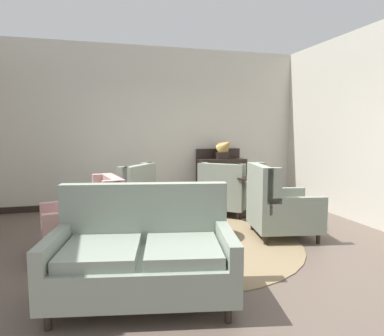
# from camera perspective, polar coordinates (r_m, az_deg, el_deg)

# --- Properties ---
(ground) EXTENTS (8.42, 8.42, 0.00)m
(ground) POSITION_cam_1_polar(r_m,az_deg,el_deg) (4.51, 0.90, -13.64)
(ground) COLOR brown
(wall_back) EXTENTS (6.18, 0.08, 3.18)m
(wall_back) POSITION_cam_1_polar(r_m,az_deg,el_deg) (7.07, -5.76, 6.70)
(wall_back) COLOR beige
(wall_back) RESTS_ON ground
(wall_right) EXTENTS (0.08, 4.06, 3.18)m
(wall_right) POSITION_cam_1_polar(r_m,az_deg,el_deg) (6.48, 25.11, 6.17)
(wall_right) COLOR beige
(wall_right) RESTS_ON ground
(baseboard_back) EXTENTS (6.02, 0.03, 0.12)m
(baseboard_back) POSITION_cam_1_polar(r_m,az_deg,el_deg) (7.17, -5.55, -5.61)
(baseboard_back) COLOR black
(baseboard_back) RESTS_ON ground
(area_rug) EXTENTS (2.97, 2.97, 0.01)m
(area_rug) POSITION_cam_1_polar(r_m,az_deg,el_deg) (4.78, -0.14, -12.39)
(area_rug) COLOR #847051
(area_rug) RESTS_ON ground
(coffee_table) EXTENTS (0.81, 0.81, 0.44)m
(coffee_table) POSITION_cam_1_polar(r_m,az_deg,el_deg) (4.98, 1.09, -7.49)
(coffee_table) COLOR black
(coffee_table) RESTS_ON ground
(porcelain_vase) EXTENTS (0.18, 0.18, 0.31)m
(porcelain_vase) POSITION_cam_1_polar(r_m,az_deg,el_deg) (4.90, 1.55, -5.13)
(porcelain_vase) COLOR brown
(porcelain_vase) RESTS_ON coffee_table
(settee) EXTENTS (1.76, 1.21, 1.02)m
(settee) POSITION_cam_1_polar(r_m,az_deg,el_deg) (3.24, -8.11, -14.13)
(settee) COLOR gray
(settee) RESTS_ON ground
(armchair_near_window) EXTENTS (1.17, 1.16, 0.98)m
(armchair_near_window) POSITION_cam_1_polar(r_m,az_deg,el_deg) (5.77, -10.88, -4.93)
(armchair_near_window) COLOR gray
(armchair_near_window) RESTS_ON ground
(armchair_back_corner) EXTENTS (1.19, 1.21, 0.95)m
(armchair_back_corner) POSITION_cam_1_polar(r_m,az_deg,el_deg) (6.33, 5.56, -4.01)
(armchair_back_corner) COLOR gray
(armchair_back_corner) RESTS_ON ground
(armchair_far_left) EXTENTS (1.03, 0.98, 1.05)m
(armchair_far_left) POSITION_cam_1_polar(r_m,az_deg,el_deg) (5.12, 14.01, -6.32)
(armchair_far_left) COLOR gray
(armchair_far_left) RESTS_ON ground
(armchair_foreground_right) EXTENTS (1.04, 0.90, 0.95)m
(armchair_foreground_right) POSITION_cam_1_polar(r_m,az_deg,el_deg) (4.52, -16.66, -8.45)
(armchair_foreground_right) COLOR tan
(armchair_foreground_right) RESTS_ON ground
(side_table) EXTENTS (0.50, 0.50, 0.74)m
(side_table) POSITION_cam_1_polar(r_m,az_deg,el_deg) (5.96, 9.72, -4.33)
(side_table) COLOR black
(side_table) RESTS_ON ground
(sideboard) EXTENTS (0.97, 0.44, 1.14)m
(sideboard) POSITION_cam_1_polar(r_m,az_deg,el_deg) (7.18, 4.82, -1.75)
(sideboard) COLOR black
(sideboard) RESTS_ON ground
(gramophone) EXTENTS (0.44, 0.49, 0.48)m
(gramophone) POSITION_cam_1_polar(r_m,az_deg,el_deg) (7.06, 5.46, 3.35)
(gramophone) COLOR black
(gramophone) RESTS_ON sideboard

